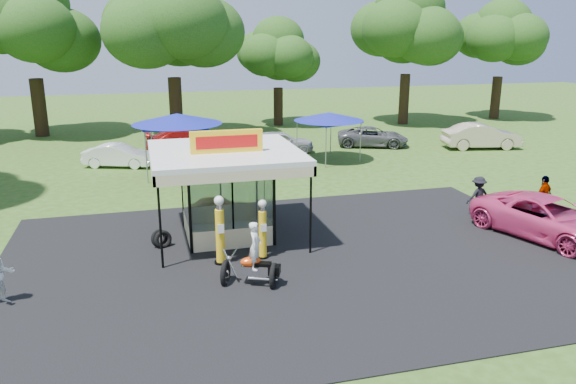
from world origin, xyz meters
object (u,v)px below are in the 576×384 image
object	(u,v)px
gas_station_kiosk	(226,191)
motorcycle	(253,260)
spectator_east_a	(478,196)
bg_car_c	(280,142)
a_frame_sign	(568,235)
pink_sedan	(547,218)
gas_pump_left	(220,232)
kiosk_car	(219,207)
bg_car_e	(481,136)
tent_west	(177,119)
tent_east	(329,117)
spectator_east_b	(544,197)
bg_car_a	(119,156)
gas_pump_right	(263,231)
bg_car_d	(373,137)
bg_car_b	(189,141)

from	to	relation	value
gas_station_kiosk	motorcycle	distance (m)	4.66
spectator_east_a	bg_car_c	xyz separation A→B (m)	(-5.08, 14.46, -0.10)
motorcycle	spectator_east_a	world-z (taller)	motorcycle
motorcycle	a_frame_sign	bearing A→B (deg)	24.28
pink_sedan	bg_car_c	xyz separation A→B (m)	(-6.00, 17.60, -0.05)
gas_pump_left	kiosk_car	distance (m)	4.95
motorcycle	kiosk_car	distance (m)	6.77
kiosk_car	pink_sedan	bearing A→B (deg)	-115.23
motorcycle	a_frame_sign	xyz separation A→B (m)	(11.76, 0.31, -0.39)
bg_car_c	bg_car_e	distance (m)	13.59
pink_sedan	spectator_east_a	xyz separation A→B (m)	(-0.93, 3.14, 0.06)
spectator_east_a	tent_west	size ratio (longest dim) A/B	0.35
spectator_east_a	pink_sedan	bearing A→B (deg)	99.18
a_frame_sign	pink_sedan	bearing A→B (deg)	99.17
tent_east	spectator_east_b	bearing A→B (deg)	-67.96
bg_car_a	tent_east	size ratio (longest dim) A/B	0.95
gas_pump_left	tent_east	world-z (taller)	tent_east
gas_pump_right	bg_car_a	world-z (taller)	gas_pump_right
motorcycle	bg_car_c	xyz separation A→B (m)	(5.58, 18.86, -0.10)
motorcycle	spectator_east_b	xyz separation A→B (m)	(13.06, 3.33, 0.08)
bg_car_a	bg_car_d	size ratio (longest dim) A/B	0.84
gas_pump_right	motorcycle	distance (m)	2.16
bg_car_d	a_frame_sign	bearing A→B (deg)	-160.69
gas_pump_left	bg_car_e	distance (m)	24.82
kiosk_car	gas_station_kiosk	bearing A→B (deg)	-180.00
bg_car_b	motorcycle	bearing A→B (deg)	176.06
tent_east	tent_west	bearing A→B (deg)	-172.29
bg_car_b	bg_car_c	xyz separation A→B (m)	(5.67, -1.55, -0.06)
a_frame_sign	bg_car_e	size ratio (longest dim) A/B	0.17
gas_pump_right	tent_east	world-z (taller)	tent_east
bg_car_d	tent_east	xyz separation A→B (m)	(-4.37, -3.40, 2.00)
spectator_east_a	bg_car_e	size ratio (longest dim) A/B	0.33
a_frame_sign	bg_car_d	bearing A→B (deg)	87.29
bg_car_d	tent_west	distance (m)	14.36
gas_pump_left	tent_west	xyz separation A→B (m)	(-0.37, 12.94, 1.89)
gas_pump_left	bg_car_d	xyz separation A→B (m)	(13.01, 17.56, -0.49)
bg_car_a	tent_east	distance (m)	12.53
spectator_east_a	bg_car_b	xyz separation A→B (m)	(-10.75, 16.01, -0.04)
gas_pump_right	spectator_east_a	bearing A→B (deg)	13.51
bg_car_b	bg_car_a	bearing A→B (deg)	118.82
gas_pump_right	tent_east	size ratio (longest dim) A/B	0.51
gas_pump_left	spectator_east_a	distance (m)	11.67
bg_car_d	motorcycle	bearing A→B (deg)	168.63
bg_car_d	tent_east	world-z (taller)	tent_east
bg_car_d	gas_pump_right	bearing A→B (deg)	167.38
gas_pump_left	bg_car_a	xyz separation A→B (m)	(-3.63, 15.73, -0.49)
motorcycle	bg_car_c	world-z (taller)	motorcycle
pink_sedan	bg_car_b	xyz separation A→B (m)	(-11.67, 19.15, 0.02)
gas_pump_left	bg_car_e	xyz separation A→B (m)	(19.76, 15.02, -0.32)
a_frame_sign	spectator_east_b	size ratio (longest dim) A/B	0.48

